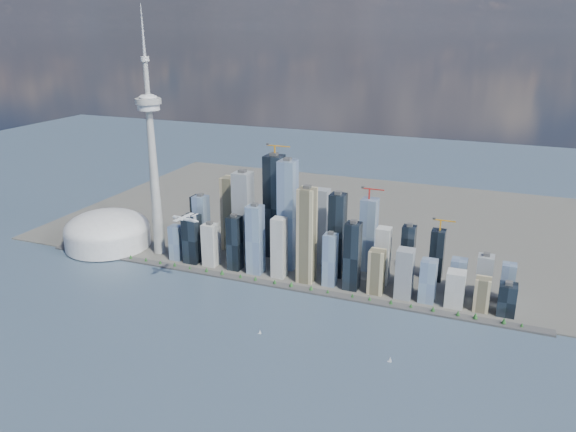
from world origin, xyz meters
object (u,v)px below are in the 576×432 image
at_px(needle_tower, 152,155).
at_px(dome_stadium, 107,231).
at_px(sailboat_east, 390,360).
at_px(airplane, 185,219).
at_px(sailboat_west, 260,332).

distance_m(needle_tower, dome_stadium, 241.40).
xyz_separation_m(needle_tower, sailboat_east, (598.94, -249.31, -232.44)).
bearing_deg(needle_tower, airplane, -42.45).
relative_size(dome_stadium, sailboat_west, 22.33).
bearing_deg(needle_tower, sailboat_east, -22.60).
bearing_deg(dome_stadium, sailboat_east, -17.94).
xyz_separation_m(dome_stadium, airplane, (319.92, -154.55, 122.67)).
height_order(needle_tower, dome_stadium, needle_tower).
bearing_deg(sailboat_west, dome_stadium, 156.34).
xyz_separation_m(needle_tower, sailboat_west, (370.35, -246.84, -232.96)).
bearing_deg(needle_tower, dome_stadium, -175.91).
height_order(sailboat_west, sailboat_east, sailboat_east).
height_order(dome_stadium, airplane, airplane).
bearing_deg(sailboat_east, needle_tower, 164.65).
relative_size(airplane, sailboat_east, 5.93).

